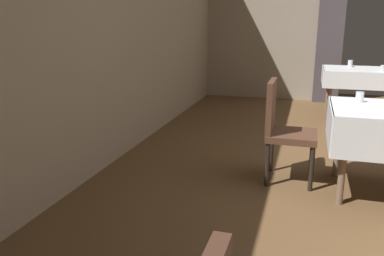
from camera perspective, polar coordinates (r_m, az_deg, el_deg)
wall_left at (r=4.00m, az=-13.76°, el=15.55°), size 0.49×8.40×3.00m
dining_table_far at (r=6.45m, az=23.43°, el=6.86°), size 1.21×0.91×0.75m
chair_mid_left at (r=3.73m, az=12.85°, el=0.22°), size 0.44×0.44×0.93m
glass_mid_b at (r=3.82m, az=22.77°, el=4.09°), size 0.07×0.07×0.09m
glass_far_a at (r=6.18m, az=25.59°, el=7.65°), size 0.08×0.08×0.09m
glass_far_c at (r=6.63m, az=21.60°, el=8.54°), size 0.07×0.07×0.11m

